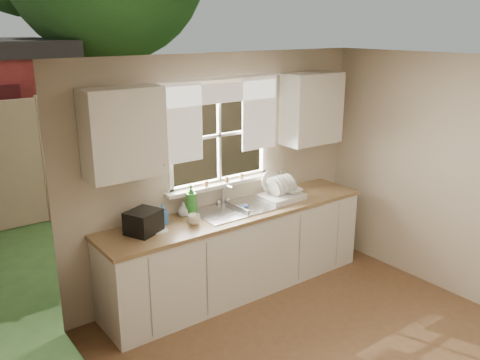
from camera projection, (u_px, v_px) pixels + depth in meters
room_walls at (375, 235)px, 3.85m from camera, size 3.62×4.02×2.50m
ceiling at (381, 64)px, 3.53m from camera, size 3.60×4.00×0.02m
window at (220, 151)px, 5.36m from camera, size 1.38×0.16×1.06m
curtains at (223, 109)px, 5.19m from camera, size 1.50×0.03×0.81m
base_cabinets at (238, 252)px, 5.42m from camera, size 3.00×0.62×0.87m
countertop at (238, 212)px, 5.29m from camera, size 3.04×0.65×0.04m
upper_cabinet_left at (123, 133)px, 4.46m from camera, size 0.70×0.33×0.80m
upper_cabinet_right at (312, 108)px, 5.78m from camera, size 0.70×0.33×0.80m
wall_outlet at (283, 174)px, 5.97m from camera, size 0.08×0.01×0.12m
sill_jars at (225, 180)px, 5.42m from camera, size 0.50×0.04×0.06m
sink at (237, 216)px, 5.33m from camera, size 0.88×0.52×0.40m
dish_rack at (281, 193)px, 5.60m from camera, size 0.48×0.36×0.31m
bowl at (293, 191)px, 5.63m from camera, size 0.22×0.22×0.05m
soap_bottle_a at (191, 200)px, 5.11m from camera, size 0.13×0.13×0.33m
soap_bottle_b at (162, 214)px, 4.90m from camera, size 0.10×0.10×0.20m
soap_bottle_c at (183, 209)px, 5.11m from camera, size 0.15×0.15×0.14m
saucer at (159, 231)px, 4.75m from camera, size 0.17×0.17×0.01m
cup at (194, 219)px, 4.91m from camera, size 0.16×0.16×0.10m
black_appliance at (143, 222)px, 4.69m from camera, size 0.37×0.36×0.22m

